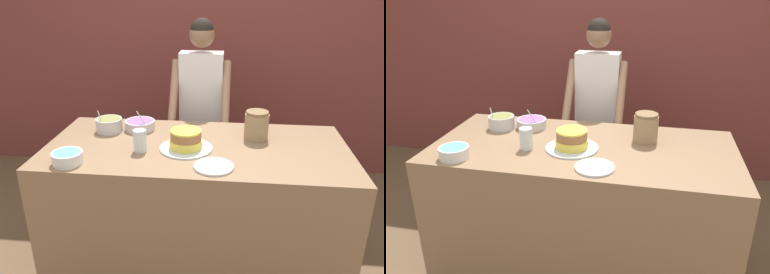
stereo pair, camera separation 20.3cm
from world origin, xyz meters
TOP-DOWN VIEW (x-y plane):
  - wall_back at (0.00, 1.96)m, footprint 10.00×0.05m
  - counter at (0.00, 0.42)m, footprint 1.79×0.84m
  - person_baker at (-0.04, 1.16)m, footprint 0.44×0.42m
  - cake at (-0.06, 0.37)m, footprint 0.31×0.31m
  - frosting_bowl_olive at (-0.59, 0.60)m, footprint 0.17×0.17m
  - frosting_bowl_blue at (-0.66, 0.11)m, footprint 0.16×0.16m
  - frosting_bowl_purple at (-0.39, 0.65)m, footprint 0.20×0.20m
  - drinking_glass at (-0.31, 0.31)m, footprint 0.08×0.08m
  - ceramic_plate at (0.12, 0.14)m, footprint 0.21×0.21m
  - stoneware_jar at (0.36, 0.57)m, footprint 0.15×0.15m

SIDE VIEW (x-z plane):
  - counter at x=0.00m, z-range 0.00..0.88m
  - ceramic_plate at x=0.12m, z-range 0.88..0.89m
  - frosting_bowl_purple at x=-0.39m, z-range 0.84..0.99m
  - frosting_bowl_blue at x=-0.66m, z-range 0.88..0.95m
  - frosting_bowl_olive at x=-0.59m, z-range 0.85..1.00m
  - cake at x=-0.06m, z-range 0.87..0.99m
  - drinking_glass at x=-0.31m, z-range 0.88..1.01m
  - person_baker at x=-0.04m, z-range 0.18..1.73m
  - stoneware_jar at x=0.36m, z-range 0.88..1.06m
  - wall_back at x=0.00m, z-range 0.00..2.60m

